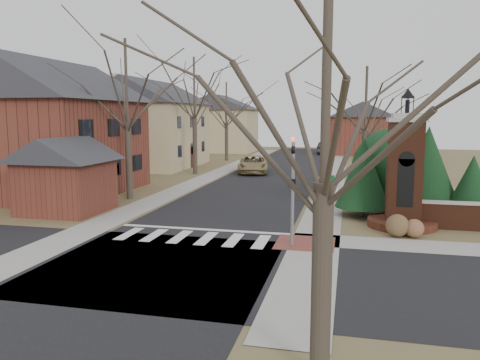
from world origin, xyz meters
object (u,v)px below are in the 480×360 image
(brick_gate_monument, at_px, (404,182))
(distant_car, at_px, (326,148))
(traffic_signal_pole, at_px, (293,183))
(sign_post, at_px, (327,194))
(pickup_truck, at_px, (253,164))

(brick_gate_monument, relative_size, distant_car, 1.31)
(traffic_signal_pole, height_order, brick_gate_monument, brick_gate_monument)
(traffic_signal_pole, distance_m, sign_post, 2.02)
(traffic_signal_pole, bearing_deg, brick_gate_monument, 43.24)
(pickup_truck, bearing_deg, sign_post, -80.34)
(traffic_signal_pole, relative_size, pickup_truck, 0.79)
(traffic_signal_pole, xyz_separation_m, pickup_truck, (-6.36, 23.37, -1.80))
(sign_post, height_order, brick_gate_monument, brick_gate_monument)
(pickup_truck, height_order, distant_car, distant_car)
(traffic_signal_pole, relative_size, sign_post, 1.64)
(brick_gate_monument, xyz_separation_m, pickup_truck, (-11.06, 18.95, -1.38))
(brick_gate_monument, relative_size, pickup_truck, 1.14)
(distant_car, bearing_deg, traffic_signal_pole, 96.55)
(traffic_signal_pole, height_order, pickup_truck, traffic_signal_pole)
(pickup_truck, xyz_separation_m, distant_car, (5.46, 22.92, 0.02))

